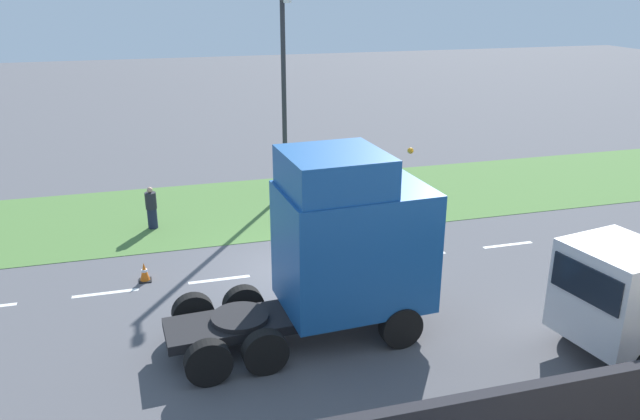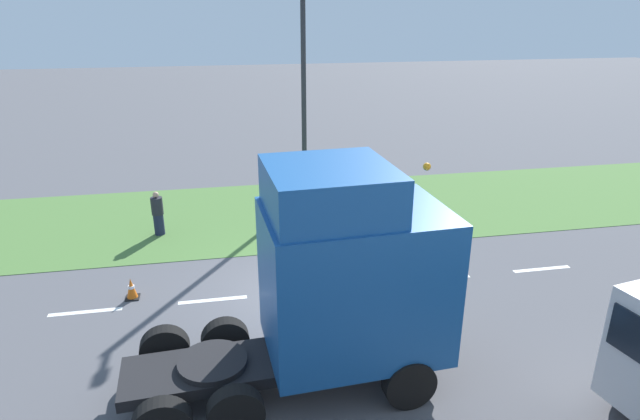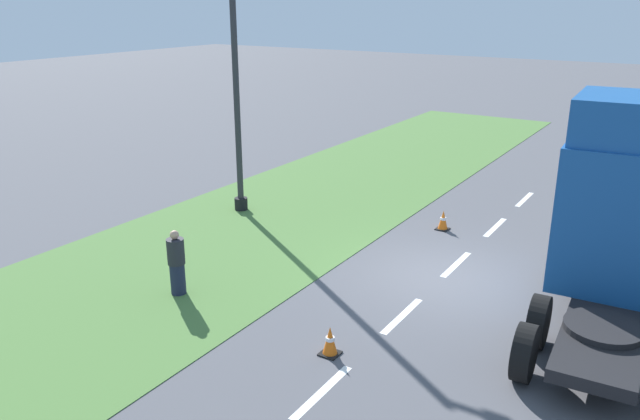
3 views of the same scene
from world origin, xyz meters
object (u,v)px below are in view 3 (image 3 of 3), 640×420
lorry_cab (627,209)px  pedestrian (177,264)px  traffic_cone_lead (443,220)px  lamp_post (238,100)px  traffic_cone_trailing (330,341)px

lorry_cab → pedestrian: 9.65m
pedestrian → traffic_cone_lead: 8.00m
lamp_post → traffic_cone_lead: bearing=16.1°
traffic_cone_lead → lorry_cab: bearing=-29.4°
lamp_post → traffic_cone_trailing: bearing=-40.4°
lamp_post → traffic_cone_trailing: 9.47m
lamp_post → traffic_cone_trailing: lamp_post is taller
traffic_cone_lead → traffic_cone_trailing: same height
lorry_cab → traffic_cone_lead: bearing=147.2°
lamp_post → pedestrian: (2.54, -5.43, -2.75)m
lorry_cab → lamp_post: lamp_post is taller
traffic_cone_trailing → traffic_cone_lead: bearing=95.6°
lamp_post → traffic_cone_lead: (6.05, 1.75, -3.21)m
traffic_cone_lead → traffic_cone_trailing: 7.55m
lorry_cab → traffic_cone_trailing: (-4.20, -4.73, -2.03)m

